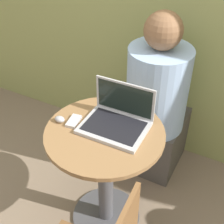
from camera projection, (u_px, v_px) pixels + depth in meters
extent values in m
plane|color=#7F6B56|center=(106.00, 216.00, 2.08)|extent=(12.00, 12.00, 0.00)
cylinder|color=#4C4C51|center=(106.00, 215.00, 2.08)|extent=(0.44, 0.44, 0.02)
cylinder|color=#4C4C51|center=(106.00, 179.00, 1.86)|extent=(0.09, 0.09, 0.70)
cylinder|color=olive|center=(105.00, 133.00, 1.63)|extent=(0.64, 0.64, 0.02)
cube|color=#B7B7BC|center=(114.00, 127.00, 1.64)|extent=(0.34, 0.26, 0.02)
cube|color=black|center=(114.00, 126.00, 1.63)|extent=(0.30, 0.21, 0.00)
cube|color=#B7B7BC|center=(125.00, 98.00, 1.66)|extent=(0.34, 0.02, 0.19)
cube|color=black|center=(124.00, 99.00, 1.66)|extent=(0.31, 0.01, 0.17)
cube|color=silver|center=(74.00, 121.00, 1.68)|extent=(0.07, 0.11, 0.02)
ellipsoid|color=#B2B2B7|center=(60.00, 119.00, 1.68)|extent=(0.06, 0.04, 0.03)
cube|color=#4C4742|center=(158.00, 135.00, 2.40)|extent=(0.38, 0.56, 0.43)
cylinder|color=#9EBCE5|center=(157.00, 89.00, 2.00)|extent=(0.40, 0.40, 0.57)
sphere|color=brown|center=(163.00, 30.00, 1.76)|extent=(0.23, 0.23, 0.23)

